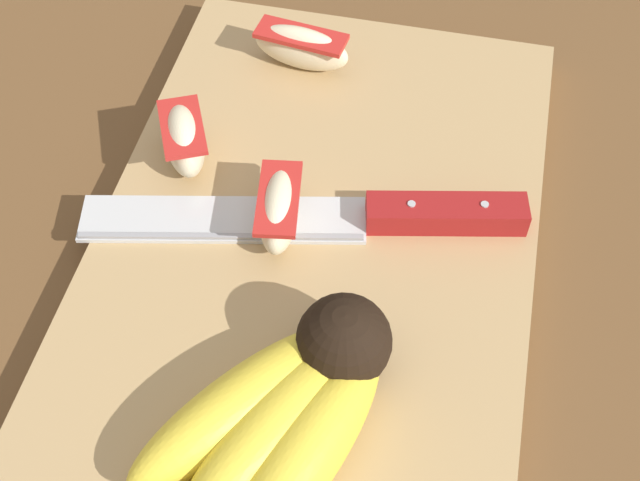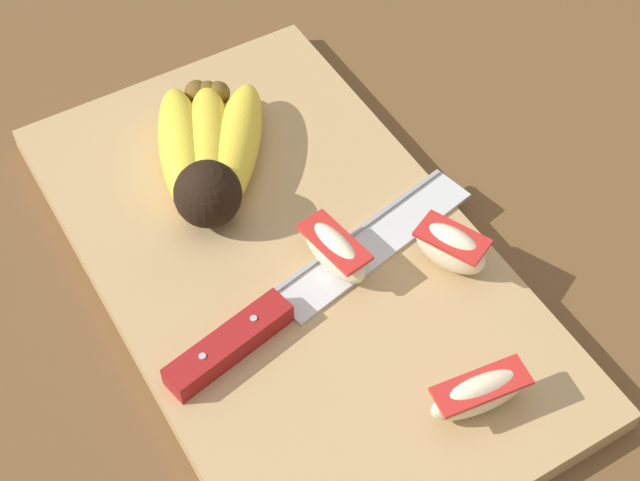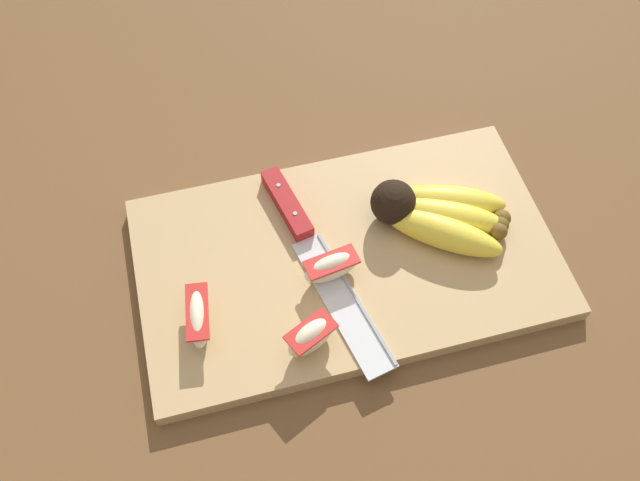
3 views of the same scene
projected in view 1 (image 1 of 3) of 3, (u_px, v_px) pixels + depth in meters
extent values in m
plane|color=brown|center=(287.00, 293.00, 0.52)|extent=(6.00, 6.00, 0.00)
cube|color=tan|center=(307.00, 274.00, 0.52)|extent=(0.47, 0.27, 0.02)
sphere|color=black|center=(344.00, 341.00, 0.45)|extent=(0.05, 0.05, 0.05)
ellipsoid|color=yellow|center=(243.00, 407.00, 0.44)|extent=(0.13, 0.11, 0.04)
ellipsoid|color=yellow|center=(273.00, 430.00, 0.43)|extent=(0.14, 0.09, 0.04)
ellipsoid|color=yellow|center=(305.00, 454.00, 0.42)|extent=(0.14, 0.08, 0.04)
cube|color=silver|center=(223.00, 220.00, 0.53)|extent=(0.07, 0.18, 0.00)
cube|color=#99999E|center=(221.00, 236.00, 0.52)|extent=(0.04, 0.17, 0.00)
cube|color=maroon|center=(446.00, 214.00, 0.53)|extent=(0.04, 0.10, 0.02)
cylinder|color=#B2B2B7|center=(485.00, 204.00, 0.52)|extent=(0.01, 0.01, 0.00)
cylinder|color=#B2B2B7|center=(412.00, 204.00, 0.52)|extent=(0.01, 0.01, 0.00)
ellipsoid|color=beige|center=(279.00, 210.00, 0.52)|extent=(0.07, 0.03, 0.04)
cube|color=red|center=(278.00, 198.00, 0.51)|extent=(0.06, 0.03, 0.00)
ellipsoid|color=beige|center=(301.00, 48.00, 0.61)|extent=(0.03, 0.07, 0.03)
cube|color=red|center=(301.00, 36.00, 0.60)|extent=(0.03, 0.07, 0.00)
ellipsoid|color=beige|center=(184.00, 141.00, 0.55)|extent=(0.06, 0.05, 0.04)
cube|color=red|center=(182.00, 127.00, 0.54)|extent=(0.06, 0.05, 0.00)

